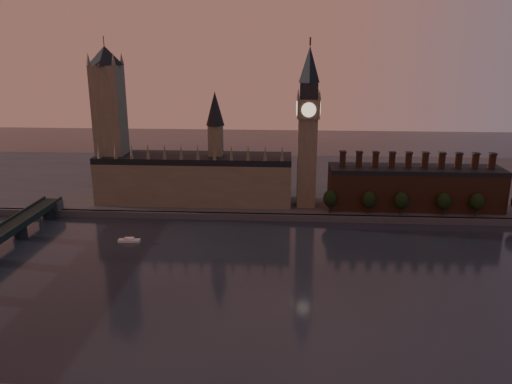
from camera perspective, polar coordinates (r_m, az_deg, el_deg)
ground at (r=232.51m, az=4.05°, el=-10.67°), size 900.00×900.00×0.00m
north_bank at (r=399.05m, az=3.92°, el=1.20°), size 900.00×182.00×4.00m
palace_of_westminster at (r=338.58m, az=-6.95°, el=1.82°), size 130.00×30.30×74.00m
victoria_tower at (r=346.07m, az=-16.34°, el=7.93°), size 24.00×24.00×108.00m
big_ben at (r=321.40m, az=5.94°, el=7.50°), size 15.00×15.00×107.00m
chimney_block at (r=339.57m, az=17.63°, el=0.55°), size 110.00×25.00×37.00m
embankment_tree_0 at (r=317.66m, az=8.46°, el=-0.72°), size 8.60×8.60×14.88m
embankment_tree_1 at (r=319.45m, az=12.76°, el=-0.86°), size 8.60×8.60×14.88m
embankment_tree_2 at (r=322.85m, az=16.25°, el=-0.93°), size 8.60×8.60×14.88m
embankment_tree_3 at (r=329.73m, az=20.65°, el=-0.98°), size 8.60×8.60×14.88m
embankment_tree_4 at (r=336.33m, az=23.92°, el=-1.02°), size 8.60×8.60×14.88m
river_boat at (r=289.91m, az=-14.30°, el=-5.36°), size 12.28×3.71×2.44m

